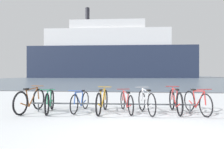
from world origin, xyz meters
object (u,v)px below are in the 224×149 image
Objects in this scene: bicycle_4 at (126,102)px; ferry_ship at (110,54)px; bicycle_6 at (175,101)px; bicycle_2 at (80,101)px; bicycle_1 at (50,102)px; bicycle_5 at (146,102)px; bicycle_3 at (102,101)px; bicycle_7 at (197,102)px; bicycle_0 at (30,100)px.

bicycle_4 is 0.03× the size of ferry_ship.
bicycle_2 is at bearing -177.82° from bicycle_6.
bicycle_5 reaches higher than bicycle_1.
bicycle_1 is 0.94× the size of bicycle_6.
bicycle_3 is 1.11× the size of bicycle_5.
bicycle_6 is 0.65m from bicycle_7.
ferry_ship is at bearing 98.90° from bicycle_6.
bicycle_3 is at bearing -165.58° from bicycle_4.
bicycle_5 is 0.97m from bicycle_6.
bicycle_4 is 2.22m from bicycle_7.
ferry_ship reaches higher than bicycle_0.
bicycle_6 reaches higher than bicycle_3.
bicycle_5 is (2.18, -0.11, 0.04)m from bicycle_2.
bicycle_6 is at bearing 2.16° from bicycle_4.
bicycle_7 is 63.28m from ferry_ship.
bicycle_2 is 1.01× the size of bicycle_5.
bicycle_4 is at bearing 14.42° from bicycle_3.
bicycle_4 is at bearing 178.97° from bicycle_7.
bicycle_3 reaches higher than bicycle_1.
ferry_ship reaches higher than bicycle_3.
bicycle_3 is at bearing -173.75° from bicycle_6.
bicycle_2 is 0.92× the size of bicycle_6.
bicycle_7 is at bearing -1.03° from bicycle_4.
bicycle_3 is at bearing 4.68° from bicycle_1.
bicycle_5 is (3.78, 0.19, -0.01)m from bicycle_0.
bicycle_1 is at bearing 1.49° from bicycle_0.
ferry_ship is at bearing 96.04° from bicycle_2.
ferry_ship reaches higher than bicycle_7.
bicycle_7 is (2.22, -0.04, 0.03)m from bicycle_4.
bicycle_4 is at bearing -177.84° from bicycle_6.
bicycle_3 is (2.37, 0.16, -0.01)m from bicycle_0.
bicycle_5 reaches higher than bicycle_2.
bicycle_5 is at bearing -175.44° from bicycle_7.
bicycle_3 reaches higher than bicycle_7.
bicycle_0 is 1.00× the size of bicycle_6.
bicycle_1 is at bearing -174.41° from bicycle_6.
bicycle_5 is 0.99× the size of bicycle_7.
bicycle_3 is at bearing -83.27° from ferry_ship.
bicycle_1 is at bearing -172.24° from bicycle_4.
bicycle_7 is at bearing -8.87° from bicycle_6.
bicycle_5 is 0.91× the size of bicycle_6.
bicycle_1 is at bearing -84.85° from ferry_ship.
bicycle_4 is (0.77, 0.20, -0.04)m from bicycle_3.
bicycle_3 is at bearing -10.22° from bicycle_2.
bicycle_4 is 1.03× the size of bicycle_5.
bicycle_3 is 0.03× the size of ferry_ship.
bicycle_6 is at bearing 171.13° from bicycle_7.
bicycle_6 reaches higher than bicycle_7.
bicycle_0 reaches higher than bicycle_4.
bicycle_0 is 62.94m from ferry_ship.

